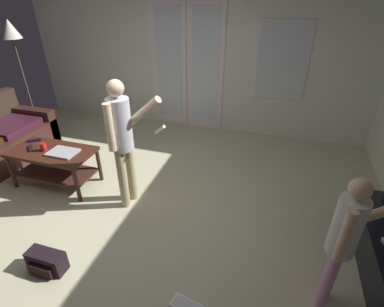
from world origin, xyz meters
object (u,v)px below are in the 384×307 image
Objects in this scene: person_adult at (122,135)px; tv_remote_black at (31,148)px; person_child at (344,238)px; laptop_closed at (63,152)px; coffee_table at (54,160)px; cup_near_edge at (44,147)px; backpack at (46,262)px; dvd_remote_slim at (34,140)px; floor_lamp at (12,37)px.

tv_remote_black is (-1.37, 0.02, -0.39)m from person_adult.
person_child is 3.15m from laptop_closed.
laptop_closed is at bearing -5.02° from coffee_table.
person_adult is 14.74× the size of cup_near_edge.
backpack is 2.06× the size of dvd_remote_slim.
dvd_remote_slim is (-0.12, 0.19, 0.00)m from tv_remote_black.
laptop_closed is 2.04× the size of tv_remote_black.
coffee_table is at bearing 52.24° from tv_remote_black.
backpack is at bearing -84.47° from dvd_remote_slim.
floor_lamp is (-2.62, 1.38, 0.69)m from person_adult.
coffee_table is 1.22m from person_adult.
laptop_closed is (1.71, -1.33, -1.08)m from floor_lamp.
laptop_closed is 0.27m from cup_near_edge.
backpack is at bearing -55.33° from coffee_table.
floor_lamp is 2.23m from cup_near_edge.
dvd_remote_slim is (-1.21, 1.32, 0.41)m from backpack.
tv_remote_black is at bearing -95.32° from dvd_remote_slim.
floor_lamp is 10.97× the size of dvd_remote_slim.
person_child is at bearing -51.13° from dvd_remote_slim.
dvd_remote_slim is at bearing 172.04° from person_adult.
coffee_table is 0.31m from tv_remote_black.
floor_lamp reaches higher than laptop_closed.
laptop_closed is at bearing -37.81° from floor_lamp.
coffee_table is 0.70× the size of person_adult.
person_child is at bearing -14.03° from laptop_closed.
person_adult is (1.09, -0.06, 0.54)m from coffee_table.
laptop_closed is (0.19, -0.02, 0.15)m from coffee_table.
cup_near_edge is at bearing -163.39° from coffee_table.
person_adult is at bearing 76.14° from backpack.
backpack is 2.06× the size of tv_remote_black.
person_adult is 1.41m from backpack.
person_child is 0.67× the size of floor_lamp.
cup_near_edge is 0.20m from tv_remote_black.
coffee_table is 0.21m from cup_near_edge.
floor_lamp is at bearing 97.35° from dvd_remote_slim.
cup_near_edge is at bearing -42.81° from floor_lamp.
laptop_closed is 0.60m from dvd_remote_slim.
tv_remote_black is (-0.27, -0.05, 0.15)m from coffee_table.
laptop_closed is at bearing 118.32° from backpack.
coffee_table is 3.03× the size of laptop_closed.
dvd_remote_slim is at bearing 151.47° from cup_near_edge.
laptop_closed reaches higher than backpack.
tv_remote_black is (1.25, -1.36, -1.08)m from floor_lamp.
person_child is 7.35× the size of tv_remote_black.
person_adult is 8.89× the size of dvd_remote_slim.
laptop_closed is at bearing 165.88° from person_child.
laptop_closed is at bearing 1.58° from cup_near_edge.
cup_near_edge is (-0.90, 1.16, 0.45)m from backpack.
coffee_table is at bearing 16.61° from cup_near_edge.
person_child is 12.18× the size of cup_near_edge.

